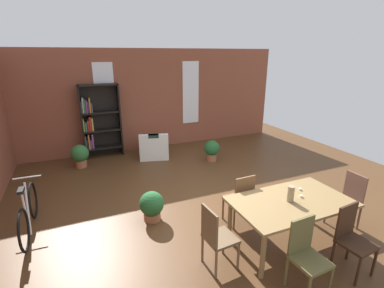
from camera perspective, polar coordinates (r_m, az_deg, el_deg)
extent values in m
plane|color=#51331C|center=(5.49, 3.69, -13.25)|extent=(10.61, 10.61, 0.00)
cube|color=brown|center=(8.68, -8.64, 9.01)|extent=(8.57, 0.12, 3.01)
cube|color=white|center=(8.36, -17.48, 9.09)|extent=(0.55, 0.02, 1.96)
cube|color=white|center=(9.02, -0.28, 10.52)|extent=(0.55, 0.02, 1.96)
cube|color=olive|center=(4.48, 19.82, -11.17)|extent=(1.79, 1.04, 0.04)
cylinder|color=olive|center=(3.98, 14.45, -21.35)|extent=(0.07, 0.07, 0.72)
cylinder|color=olive|center=(4.98, 29.70, -14.58)|extent=(0.07, 0.07, 0.72)
cylinder|color=olive|center=(4.53, 7.81, -15.47)|extent=(0.07, 0.07, 0.72)
cylinder|color=olive|center=(5.43, 22.67, -10.75)|extent=(0.07, 0.07, 0.72)
cylinder|color=#998466|center=(4.40, 19.71, -9.64)|extent=(0.10, 0.10, 0.24)
cylinder|color=silver|center=(4.61, 21.61, -9.99)|extent=(0.04, 0.04, 0.03)
cylinder|color=silver|center=(4.83, 21.44, -8.68)|extent=(0.04, 0.04, 0.03)
cube|color=#362013|center=(4.47, 30.81, -17.35)|extent=(0.43, 0.43, 0.04)
cube|color=#362013|center=(4.41, 29.28, -13.69)|extent=(0.38, 0.06, 0.50)
cylinder|color=#362013|center=(4.41, 31.07, -21.74)|extent=(0.04, 0.04, 0.43)
cylinder|color=#362013|center=(4.67, 33.51, -19.74)|extent=(0.04, 0.04, 0.43)
cylinder|color=#362013|center=(4.54, 27.02, -19.74)|extent=(0.04, 0.04, 0.43)
cylinder|color=#362013|center=(4.80, 29.63, -17.96)|extent=(0.04, 0.04, 0.43)
cube|color=brown|center=(3.93, 23.25, -21.37)|extent=(0.42, 0.42, 0.04)
cube|color=brown|center=(3.88, 21.62, -17.14)|extent=(0.38, 0.04, 0.50)
cylinder|color=brown|center=(4.11, 26.66, -24.14)|extent=(0.04, 0.04, 0.43)
cylinder|color=brown|center=(4.06, 18.91, -23.66)|extent=(0.04, 0.04, 0.43)
cylinder|color=brown|center=(4.27, 22.66, -21.71)|extent=(0.04, 0.04, 0.43)
cube|color=brown|center=(4.95, 9.43, -11.19)|extent=(0.41, 0.41, 0.04)
cube|color=brown|center=(4.70, 10.86, -9.50)|extent=(0.38, 0.04, 0.50)
cylinder|color=brown|center=(5.29, 9.85, -12.12)|extent=(0.04, 0.04, 0.43)
cylinder|color=brown|center=(5.12, 6.43, -13.07)|extent=(0.04, 0.04, 0.43)
cylinder|color=brown|center=(5.04, 12.21, -13.91)|extent=(0.04, 0.04, 0.43)
cylinder|color=brown|center=(4.86, 8.68, -15.01)|extent=(0.04, 0.04, 0.43)
cube|color=brown|center=(4.02, 5.92, -18.80)|extent=(0.43, 0.43, 0.04)
cube|color=brown|center=(3.79, 3.61, -16.63)|extent=(0.06, 0.38, 0.50)
cylinder|color=brown|center=(4.13, 9.53, -21.88)|extent=(0.04, 0.04, 0.43)
cylinder|color=brown|center=(4.36, 6.52, -19.32)|extent=(0.04, 0.04, 0.43)
cylinder|color=brown|center=(3.97, 5.00, -23.66)|extent=(0.04, 0.04, 0.43)
cylinder|color=brown|center=(4.20, 2.17, -20.82)|extent=(0.04, 0.04, 0.43)
cube|color=brown|center=(5.44, 28.97, -10.59)|extent=(0.41, 0.41, 0.04)
cube|color=brown|center=(5.47, 30.61, -7.78)|extent=(0.04, 0.38, 0.50)
cylinder|color=brown|center=(5.52, 25.93, -12.49)|extent=(0.04, 0.04, 0.43)
cylinder|color=brown|center=(5.33, 28.83, -14.08)|extent=(0.04, 0.04, 0.43)
cylinder|color=brown|center=(5.77, 28.39, -11.50)|extent=(0.04, 0.04, 0.43)
cylinder|color=brown|center=(5.59, 31.24, -12.96)|extent=(0.04, 0.04, 0.43)
cube|color=black|center=(8.23, -21.77, 4.07)|extent=(0.04, 0.34, 2.07)
cube|color=black|center=(8.31, -14.68, 4.90)|extent=(0.04, 0.34, 2.07)
cube|color=black|center=(8.41, -18.32, 4.73)|extent=(1.07, 0.01, 2.07)
cube|color=black|center=(8.46, -17.70, -0.62)|extent=(1.03, 0.34, 0.04)
cube|color=#4C4C51|center=(8.37, -21.08, 0.33)|extent=(0.03, 0.27, 0.38)
cube|color=#4C4C51|center=(8.39, -20.76, 0.00)|extent=(0.03, 0.19, 0.27)
cube|color=orange|center=(8.37, -20.53, 0.54)|extent=(0.04, 0.28, 0.42)
cube|color=#8C4C8C|center=(8.39, -20.15, 0.04)|extent=(0.03, 0.20, 0.26)
cube|color=#8C4C8C|center=(8.37, -19.83, 0.62)|extent=(0.05, 0.19, 0.42)
cube|color=black|center=(8.31, -18.04, 2.76)|extent=(1.03, 0.34, 0.04)
cube|color=gold|center=(8.24, -21.48, 3.68)|extent=(0.03, 0.22, 0.36)
cube|color=#33724C|center=(8.25, -21.08, 3.36)|extent=(0.05, 0.23, 0.25)
cube|color=#B22D28|center=(8.25, -20.66, 3.61)|extent=(0.05, 0.24, 0.31)
cube|color=#B22D28|center=(8.24, -20.32, 3.98)|extent=(0.05, 0.28, 0.40)
cube|color=gold|center=(8.25, -19.90, 3.89)|extent=(0.04, 0.22, 0.36)
cube|color=black|center=(8.20, -18.39, 6.25)|extent=(1.03, 0.34, 0.04)
cube|color=#4C4C51|center=(8.14, -21.88, 7.11)|extent=(0.03, 0.20, 0.33)
cube|color=white|center=(8.13, -21.64, 7.44)|extent=(0.03, 0.20, 0.41)
cube|color=#33724C|center=(8.14, -21.34, 7.37)|extent=(0.03, 0.26, 0.38)
cube|color=#8C4C8C|center=(8.14, -21.00, 7.27)|extent=(0.03, 0.26, 0.34)
cube|color=#8C4C8C|center=(8.15, -20.68, 7.16)|extent=(0.03, 0.19, 0.30)
cube|color=orange|center=(8.14, -20.40, 7.53)|extent=(0.04, 0.25, 0.40)
cube|color=#4C4C51|center=(8.16, -20.02, 7.07)|extent=(0.03, 0.23, 0.25)
cube|color=black|center=(8.09, -18.93, 11.50)|extent=(1.03, 0.34, 0.04)
cube|color=white|center=(8.09, -7.87, -1.18)|extent=(0.97, 0.97, 0.40)
cube|color=white|center=(7.67, -7.93, 0.68)|extent=(0.81, 0.35, 0.35)
cube|color=white|center=(8.02, -5.53, 0.79)|extent=(0.29, 0.73, 0.15)
cube|color=white|center=(8.01, -10.38, 0.56)|extent=(0.29, 0.73, 0.15)
cube|color=#19382D|center=(7.63, -7.97, 1.65)|extent=(0.31, 0.23, 0.08)
torus|color=black|center=(5.06, -31.43, -14.98)|extent=(0.06, 0.67, 0.67)
torus|color=black|center=(5.90, -30.03, -10.03)|extent=(0.06, 0.67, 0.67)
cylinder|color=silver|center=(5.43, -30.84, -11.40)|extent=(0.04, 0.30, 0.84)
cylinder|color=silver|center=(5.20, -31.43, -10.56)|extent=(0.04, 0.04, 0.45)
cube|color=black|center=(5.10, -31.87, -8.17)|extent=(0.09, 0.20, 0.05)
cylinder|color=silver|center=(5.61, -30.95, -5.93)|extent=(0.44, 0.04, 0.02)
cylinder|color=#9E6042|center=(7.73, 4.08, -2.77)|extent=(0.26, 0.26, 0.21)
sphere|color=#235B2D|center=(7.63, 4.12, -0.84)|extent=(0.43, 0.43, 0.43)
cylinder|color=#9E6042|center=(7.88, -21.93, -3.71)|extent=(0.29, 0.29, 0.20)
sphere|color=#2D6B33|center=(7.78, -22.18, -1.78)|extent=(0.45, 0.45, 0.45)
cylinder|color=#9E6042|center=(5.19, -8.21, -14.46)|extent=(0.30, 0.30, 0.15)
sphere|color=#235B2D|center=(5.06, -8.34, -12.08)|extent=(0.44, 0.44, 0.44)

